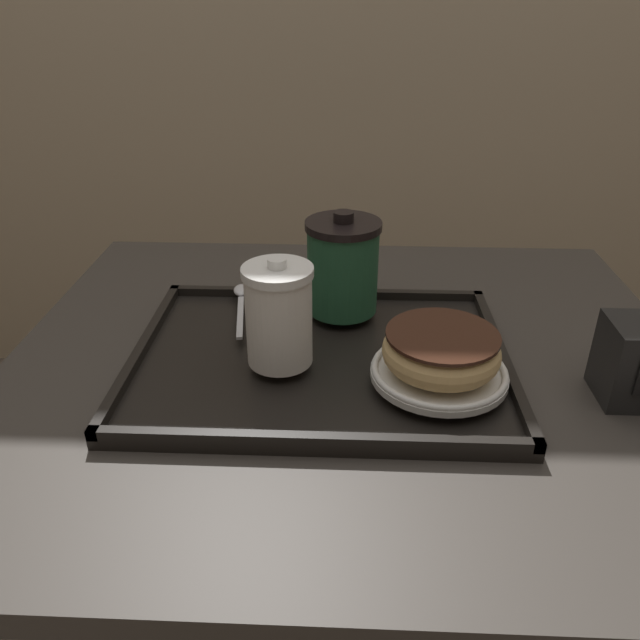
# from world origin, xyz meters

# --- Properties ---
(cafe_table) EXTENTS (0.88, 0.77, 0.70)m
(cafe_table) POSITION_xyz_m (0.00, 0.00, 0.54)
(cafe_table) COLOR #38332D
(cafe_table) RESTS_ON ground_plane
(serving_tray) EXTENTS (0.46, 0.35, 0.02)m
(serving_tray) POSITION_xyz_m (-0.04, -0.02, 0.71)
(serving_tray) COLOR black
(serving_tray) RESTS_ON cafe_table
(coffee_cup_front) EXTENTS (0.08, 0.08, 0.13)m
(coffee_cup_front) POSITION_xyz_m (-0.08, -0.05, 0.79)
(coffee_cup_front) COLOR white
(coffee_cup_front) RESTS_ON serving_tray
(coffee_cup_rear) EXTENTS (0.10, 0.10, 0.14)m
(coffee_cup_rear) POSITION_xyz_m (-0.01, 0.09, 0.79)
(coffee_cup_rear) COLOR #235638
(coffee_cup_rear) RESTS_ON serving_tray
(plate_with_chocolate_donut) EXTENTS (0.16, 0.16, 0.01)m
(plate_with_chocolate_donut) POSITION_xyz_m (0.10, -0.08, 0.73)
(plate_with_chocolate_donut) COLOR white
(plate_with_chocolate_donut) RESTS_ON serving_tray
(donut_chocolate_glazed) EXTENTS (0.13, 0.13, 0.04)m
(donut_chocolate_glazed) POSITION_xyz_m (0.10, -0.08, 0.76)
(donut_chocolate_glazed) COLOR #DBB270
(donut_chocolate_glazed) RESTS_ON plate_with_chocolate_donut
(spoon) EXTENTS (0.04, 0.15, 0.01)m
(spoon) POSITION_xyz_m (-0.16, 0.10, 0.73)
(spoon) COLOR silver
(spoon) RESTS_ON serving_tray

